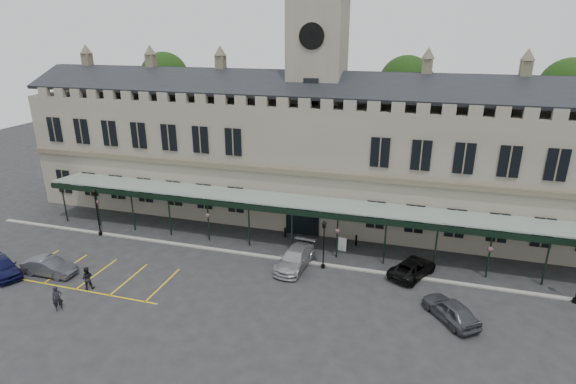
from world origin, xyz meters
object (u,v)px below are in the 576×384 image
(lamp_post_mid, at_px, (324,240))
(person_a, at_px, (57,299))
(clock_tower, at_px, (317,89))
(car_right_a, at_px, (451,310))
(lamp_post_left, at_px, (97,208))
(sign_board, at_px, (342,244))
(car_left_b, at_px, (49,266))
(car_taxi, at_px, (295,258))
(car_van, at_px, (413,268))
(car_left_a, at_px, (2,267))
(traffic_cone, at_px, (443,299))
(station_building, at_px, (315,156))
(person_b, at_px, (87,278))

(lamp_post_mid, distance_m, person_a, 19.89)
(clock_tower, distance_m, car_right_a, 23.67)
(lamp_post_left, distance_m, sign_board, 23.13)
(car_left_b, distance_m, car_taxi, 19.68)
(lamp_post_left, xyz_separation_m, sign_board, (22.80, 3.22, -2.20))
(lamp_post_mid, bearing_deg, person_a, -146.25)
(sign_board, xyz_separation_m, car_van, (6.11, -2.62, 0.04))
(clock_tower, bearing_deg, car_left_a, -137.46)
(lamp_post_mid, bearing_deg, clock_tower, 106.73)
(lamp_post_left, relative_size, car_left_b, 1.09)
(traffic_cone, height_order, sign_board, sign_board)
(station_building, relative_size, person_a, 32.21)
(traffic_cone, bearing_deg, car_van, 123.57)
(car_left_a, bearing_deg, lamp_post_left, 10.59)
(car_taxi, relative_size, car_right_a, 1.20)
(lamp_post_left, distance_m, car_left_b, 7.79)
(clock_tower, distance_m, lamp_post_mid, 15.57)
(lamp_post_mid, bearing_deg, car_left_b, -160.94)
(lamp_post_mid, height_order, car_taxi, lamp_post_mid)
(clock_tower, distance_m, car_left_b, 28.07)
(clock_tower, distance_m, car_left_a, 31.06)
(station_building, height_order, car_left_b, station_building)
(car_right_a, bearing_deg, sign_board, -79.76)
(lamp_post_left, bearing_deg, car_taxi, -2.11)
(car_left_b, bearing_deg, traffic_cone, -81.95)
(car_taxi, bearing_deg, lamp_post_left, -176.11)
(car_left_a, height_order, car_left_b, car_left_a)
(clock_tower, height_order, lamp_post_left, clock_tower)
(lamp_post_mid, distance_m, sign_board, 4.08)
(car_van, xyz_separation_m, person_a, (-23.58, -11.87, 0.28))
(clock_tower, distance_m, sign_board, 15.16)
(station_building, bearing_deg, car_van, -43.92)
(lamp_post_left, xyz_separation_m, car_left_a, (-2.47, -8.58, -2.05))
(car_taxi, bearing_deg, person_b, -145.66)
(traffic_cone, distance_m, car_left_a, 34.14)
(car_taxi, height_order, car_van, car_taxi)
(car_right_a, height_order, person_a, person_a)
(car_left_b, distance_m, person_a, 5.76)
(lamp_post_left, distance_m, lamp_post_mid, 21.82)
(sign_board, height_order, car_taxi, car_taxi)
(person_b, bearing_deg, car_left_b, -43.50)
(lamp_post_mid, bearing_deg, lamp_post_left, 179.35)
(station_building, height_order, lamp_post_mid, station_building)
(car_right_a, distance_m, person_a, 26.99)
(car_left_b, xyz_separation_m, car_taxi, (18.50, 6.71, 0.05))
(clock_tower, relative_size, person_b, 13.68)
(lamp_post_left, height_order, car_left_a, lamp_post_left)
(car_left_a, height_order, car_van, car_left_a)
(lamp_post_mid, relative_size, sign_board, 3.36)
(car_left_a, distance_m, car_taxi, 23.36)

